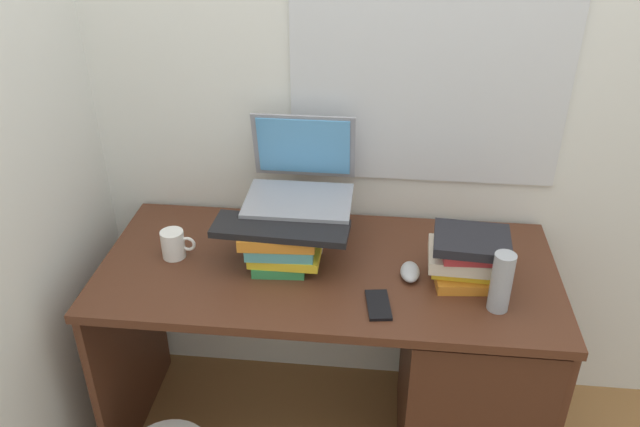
% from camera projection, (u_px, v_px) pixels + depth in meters
% --- Properties ---
extents(wall_back, '(6.00, 0.06, 2.60)m').
position_uv_depth(wall_back, '(341.00, 67.00, 2.11)').
color(wall_back, silver).
rests_on(wall_back, ground).
extents(wall_left, '(0.05, 6.00, 2.60)m').
position_uv_depth(wall_left, '(27.00, 97.00, 1.87)').
color(wall_left, silver).
rests_on(wall_left, ground).
extents(desk, '(1.46, 0.66, 0.77)m').
position_uv_depth(desk, '(436.00, 361.00, 2.18)').
color(desk, '#4C2819').
rests_on(desk, ground).
extents(book_stack_tall, '(0.24, 0.20, 0.16)m').
position_uv_depth(book_stack_tall, '(299.00, 221.00, 2.13)').
color(book_stack_tall, white).
rests_on(book_stack_tall, desk).
extents(book_stack_keyboard_riser, '(0.25, 0.16, 0.14)m').
position_uv_depth(book_stack_keyboard_riser, '(281.00, 248.00, 2.01)').
color(book_stack_keyboard_riser, '#338C4C').
rests_on(book_stack_keyboard_riser, desk).
extents(book_stack_side, '(0.25, 0.20, 0.16)m').
position_uv_depth(book_stack_side, '(469.00, 257.00, 1.95)').
color(book_stack_side, orange).
rests_on(book_stack_side, desk).
extents(laptop, '(0.34, 0.30, 0.25)m').
position_uv_depth(laptop, '(301.00, 177.00, 2.12)').
color(laptop, gray).
rests_on(laptop, book_stack_tall).
extents(keyboard, '(0.43, 0.16, 0.02)m').
position_uv_depth(keyboard, '(281.00, 229.00, 1.97)').
color(keyboard, black).
rests_on(keyboard, book_stack_keyboard_riser).
extents(computer_mouse, '(0.06, 0.10, 0.04)m').
position_uv_depth(computer_mouse, '(410.00, 272.00, 2.00)').
color(computer_mouse, '#A5A8AD').
rests_on(computer_mouse, desk).
extents(mug, '(0.11, 0.08, 0.09)m').
position_uv_depth(mug, '(173.00, 245.00, 2.08)').
color(mug, white).
rests_on(mug, desk).
extents(water_bottle, '(0.06, 0.06, 0.19)m').
position_uv_depth(water_bottle, '(501.00, 282.00, 1.83)').
color(water_bottle, '#999EA5').
rests_on(water_bottle, desk).
extents(cell_phone, '(0.08, 0.14, 0.01)m').
position_uv_depth(cell_phone, '(378.00, 305.00, 1.88)').
color(cell_phone, black).
rests_on(cell_phone, desk).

